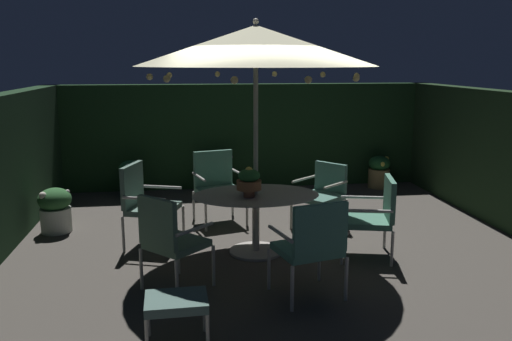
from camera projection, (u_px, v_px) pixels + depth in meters
name	position (u px, v px, depth m)	size (l,w,h in m)	color
ground_plane	(276.00, 250.00, 6.67)	(7.15, 7.34, 0.02)	#423D37
hedge_backdrop_rear	(244.00, 136.00, 9.89)	(7.15, 0.30, 1.92)	black
patio_dining_table	(256.00, 207.00, 6.46)	(1.55, 1.16, 0.75)	#B7AFA6
patio_umbrella	(256.00, 46.00, 6.07)	(2.80, 2.80, 2.81)	#B8B2A3
centerpiece_planter	(249.00, 180.00, 6.24)	(0.29, 0.29, 0.37)	#AD6144
patio_chair_north	(312.00, 242.00, 5.17)	(0.75, 0.71, 1.02)	#B3AFAA
patio_chair_northeast	(374.00, 212.00, 6.33)	(0.74, 0.77, 0.98)	#B3AFAB
patio_chair_east	(323.00, 191.00, 7.50)	(0.82, 0.82, 0.91)	#B3B6A4
patio_chair_southeast	(217.00, 182.00, 7.75)	(0.79, 0.76, 1.03)	#B6B1AB
patio_chair_south	(145.00, 200.00, 6.71)	(0.78, 0.80, 1.06)	#B5B0AC
patio_chair_southwest	(169.00, 237.00, 5.36)	(0.78, 0.78, 1.02)	#BBB7AB
ottoman_footrest	(176.00, 304.00, 4.37)	(0.53, 0.41, 0.42)	#B9B5A7
potted_plant_left_near	(55.00, 209.00, 7.30)	(0.45, 0.45, 0.62)	beige
potted_plant_right_near	(217.00, 171.00, 9.40)	(0.56, 0.55, 0.76)	tan
potted_plant_back_left	(131.00, 177.00, 9.15)	(0.41, 0.42, 0.65)	silver
potted_plant_back_right	(379.00, 171.00, 9.88)	(0.40, 0.41, 0.60)	olive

